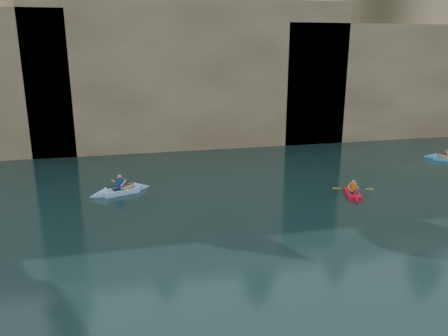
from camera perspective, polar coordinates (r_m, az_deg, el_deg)
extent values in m
plane|color=black|center=(13.78, 5.05, -18.34)|extent=(160.00, 160.00, 0.00)
cube|color=tan|center=(41.02, -8.37, 13.06)|extent=(70.00, 16.00, 12.00)
cube|color=tan|center=(33.96, -3.72, 12.20)|extent=(24.00, 2.40, 11.40)
cube|color=tan|center=(42.28, 24.59, 10.45)|extent=(26.00, 2.40, 9.84)
cube|color=black|center=(33.32, -13.65, 4.62)|extent=(3.50, 1.00, 3.20)
cube|color=black|center=(35.95, 9.32, 6.68)|extent=(5.00, 1.00, 4.50)
cube|color=red|center=(24.34, 16.45, -3.18)|extent=(1.35, 2.37, 0.24)
cone|color=red|center=(25.34, 15.98, -2.41)|extent=(0.87, 0.96, 0.65)
cone|color=red|center=(23.36, 16.97, -4.01)|extent=(0.87, 0.96, 0.65)
cube|color=black|center=(24.18, 16.54, -3.09)|extent=(0.56, 0.65, 0.04)
cube|color=orange|center=(24.24, 16.52, -2.41)|extent=(0.28, 0.34, 0.44)
sphere|color=tan|center=(24.15, 16.57, -1.70)|extent=(0.18, 0.18, 0.18)
cylinder|color=black|center=(24.26, 16.50, -2.60)|extent=(0.63, 1.85, 0.04)
cube|color=yellow|center=(24.10, 14.48, -2.57)|extent=(0.42, 0.21, 0.02)
cube|color=yellow|center=(24.46, 18.49, -2.62)|extent=(0.42, 0.21, 0.02)
cube|color=#94D2F9|center=(24.30, -13.36, -2.92)|extent=(2.77, 1.69, 0.29)
cone|color=#94D2F9|center=(24.73, -10.66, -2.44)|extent=(1.15, 1.07, 0.79)
cone|color=#94D2F9|center=(23.93, -16.16, -3.41)|extent=(1.15, 1.07, 0.79)
cube|color=black|center=(24.22, -13.71, -2.72)|extent=(0.69, 0.65, 0.04)
cube|color=navy|center=(24.18, -13.43, -1.97)|extent=(0.42, 0.34, 0.53)
sphere|color=tan|center=(24.07, -13.48, -1.10)|extent=(0.22, 0.22, 0.22)
cylinder|color=black|center=(24.22, -13.41, -2.28)|extent=(2.21, 0.84, 0.04)
cube|color=yellow|center=(25.18, -14.27, -1.65)|extent=(0.22, 0.42, 0.02)
cube|color=yellow|center=(23.26, -12.47, -2.96)|extent=(0.22, 0.42, 0.02)
cone|color=#43AAE4|center=(34.33, 25.27, 1.36)|extent=(1.18, 1.19, 0.74)
cube|color=yellow|center=(33.14, 27.13, 1.16)|extent=(0.37, 0.34, 0.02)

